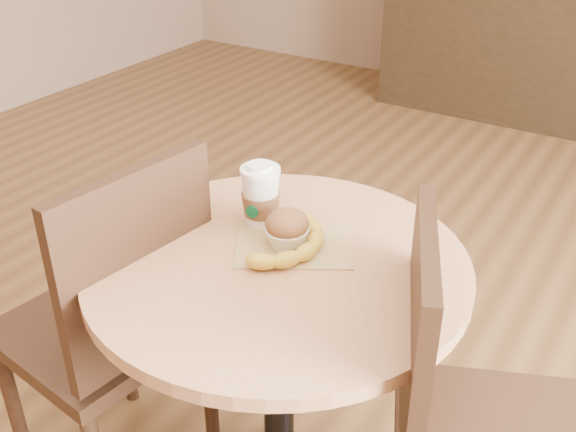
% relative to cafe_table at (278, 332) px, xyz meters
% --- Properties ---
extents(cafe_table, '(0.78, 0.78, 0.75)m').
position_rel_cafe_table_xyz_m(cafe_table, '(0.00, 0.00, 0.00)').
color(cafe_table, black).
rests_on(cafe_table, ground).
extents(chair_left, '(0.46, 0.46, 0.94)m').
position_rel_cafe_table_xyz_m(chair_left, '(-0.37, -0.12, -0.04)').
color(chair_left, '#331E12').
rests_on(chair_left, ground).
extents(chair_right, '(0.53, 0.53, 0.92)m').
position_rel_cafe_table_xyz_m(chair_right, '(0.43, 0.01, -0.05)').
color(chair_right, '#331E12').
rests_on(chair_right, ground).
extents(kraft_bag, '(0.30, 0.28, 0.00)m').
position_rel_cafe_table_xyz_m(kraft_bag, '(0.00, 0.06, 0.19)').
color(kraft_bag, '#A78551').
rests_on(kraft_bag, cafe_table).
extents(coffee_cup, '(0.09, 0.09, 0.14)m').
position_rel_cafe_table_xyz_m(coffee_cup, '(-0.11, 0.10, 0.25)').
color(coffee_cup, white).
rests_on(coffee_cup, cafe_table).
extents(muffin, '(0.09, 0.09, 0.08)m').
position_rel_cafe_table_xyz_m(muffin, '(-0.01, 0.05, 0.23)').
color(muffin, white).
rests_on(muffin, kraft_bag).
extents(banana, '(0.14, 0.25, 0.03)m').
position_rel_cafe_table_xyz_m(banana, '(0.01, 0.04, 0.21)').
color(banana, gold).
rests_on(banana, kraft_bag).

